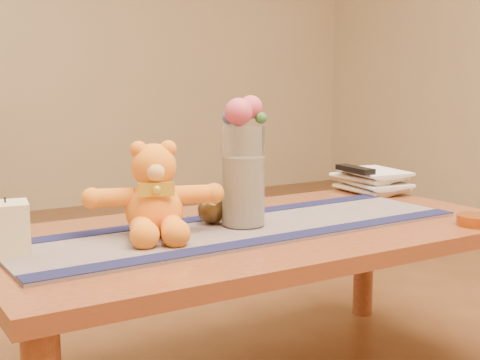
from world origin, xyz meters
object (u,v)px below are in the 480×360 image
pillar_candle (7,228)px  teddy_bear (154,191)px  tv_remote (355,169)px  amber_dish (477,220)px  bronze_ball (211,210)px  book_bottom (353,191)px  glass_vase (243,176)px

pillar_candle → teddy_bear: bearing=-1.3°
tv_remote → teddy_bear: bearing=-162.4°
amber_dish → bronze_ball: bearing=149.8°
pillar_candle → book_bottom: bearing=9.6°
teddy_bear → amber_dish: (0.78, -0.33, -0.10)m
teddy_bear → glass_vase: (0.23, -0.04, 0.02)m
glass_vase → bronze_ball: bearing=133.5°
pillar_candle → amber_dish: bearing=-16.5°
pillar_candle → book_bottom: 1.18m
teddy_bear → glass_vase: glass_vase is taller
teddy_bear → amber_dish: bearing=-4.3°
teddy_bear → pillar_candle: teddy_bear is taller
book_bottom → amber_dish: amber_dish is taller
glass_vase → book_bottom: (0.58, 0.24, -0.13)m
glass_vase → book_bottom: bearing=22.5°
pillar_candle → tv_remote: pillar_candle is taller
bronze_ball → tv_remote: tv_remote is taller
pillar_candle → book_bottom: size_ratio=0.50×
pillar_candle → glass_vase: size_ratio=0.43×
glass_vase → amber_dish: glass_vase is taller
bronze_ball → glass_vase: bearing=-46.5°
glass_vase → tv_remote: size_ratio=1.62×
book_bottom → tv_remote: 0.08m
teddy_bear → bronze_ball: teddy_bear is taller
bronze_ball → book_bottom: 0.66m
pillar_candle → amber_dish: pillar_candle is taller
teddy_bear → tv_remote: 0.83m
bronze_ball → tv_remote: size_ratio=0.46×
tv_remote → amber_dish: (-0.03, -0.52, -0.07)m
teddy_bear → book_bottom: bearing=32.5°
pillar_candle → glass_vase: glass_vase is taller
tv_remote → amber_dish: bearing=-89.0°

